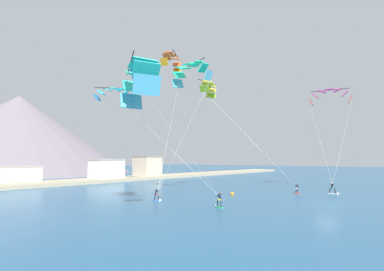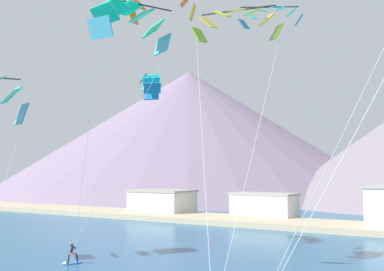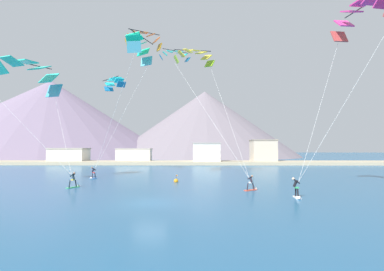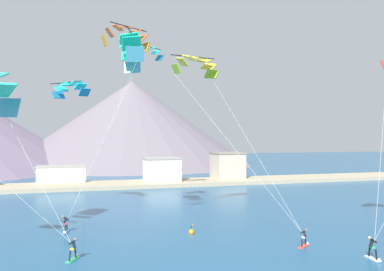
# 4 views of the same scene
# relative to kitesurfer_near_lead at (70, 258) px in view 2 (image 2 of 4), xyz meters

# --- Properties ---
(kitesurfer_near_lead) EXTENTS (0.69, 1.78, 1.68)m
(kitesurfer_near_lead) POSITION_rel_kitesurfer_near_lead_xyz_m (0.00, 0.00, 0.00)
(kitesurfer_near_lead) COLOR #337FDB
(kitesurfer_near_lead) RESTS_ON ground
(parafoil_kite_near_lead) EXTENTS (7.61, 7.31, 18.18)m
(parafoil_kite_near_lead) POSITION_rel_kitesurfer_near_lead_xyz_m (6.20, -0.32, 17.63)
(parafoil_kite_near_lead) COLOR #4FB3C8
(parafoil_kite_mid_center) EXTENTS (8.56, 14.48, 17.28)m
(parafoil_kite_mid_center) POSITION_rel_kitesurfer_near_lead_xyz_m (13.84, 1.88, 16.94)
(parafoil_kite_mid_center) COLOR #8BBF21
(parafoil_kite_distant_high_outer) EXTENTS (5.93, 3.76, 2.09)m
(parafoil_kite_distant_high_outer) POSITION_rel_kitesurfer_near_lead_xyz_m (10.07, 15.22, 21.37)
(parafoil_kite_distant_high_outer) COLOR #116A9A
(parafoil_kite_distant_low_drift) EXTENTS (5.48, 3.58, 2.60)m
(parafoil_kite_distant_low_drift) POSITION_rel_kitesurfer_near_lead_xyz_m (6.20, 3.45, 20.15)
(parafoil_kite_distant_low_drift) COLOR #C58315
(parafoil_kite_distant_mid_solo) EXTENTS (4.89, 5.35, 2.00)m
(parafoil_kite_distant_mid_solo) POSITION_rel_kitesurfer_near_lead_xyz_m (0.10, 9.86, 14.91)
(parafoil_kite_distant_mid_solo) COLOR #1C76AE
(shoreline_strip) EXTENTS (180.00, 10.00, 0.70)m
(shoreline_strip) POSITION_rel_kitesurfer_near_lead_xyz_m (10.49, 34.28, -0.13)
(shoreline_strip) COLOR tan
(shoreline_strip) RESTS_ON ground
(shore_building_harbour_front) EXTENTS (9.43, 6.49, 4.02)m
(shore_building_harbour_front) POSITION_rel_kitesurfer_near_lead_xyz_m (-19.14, 37.35, 1.54)
(shore_building_harbour_front) COLOR silver
(shore_building_harbour_front) RESTS_ON ground
(shore_building_quay_east) EXTENTS (9.28, 4.42, 3.91)m
(shore_building_quay_east) POSITION_rel_kitesurfer_near_lead_xyz_m (-2.40, 39.03, 1.49)
(shore_building_quay_east) COLOR silver
(shore_building_quay_east) RESTS_ON ground
(mountain_peak_west_ridge) EXTENTS (108.94, 108.94, 33.89)m
(mountain_peak_west_ridge) POSITION_rel_kitesurfer_near_lead_xyz_m (-50.72, 91.43, 16.47)
(mountain_peak_west_ridge) COLOR slate
(mountain_peak_west_ridge) RESTS_ON ground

